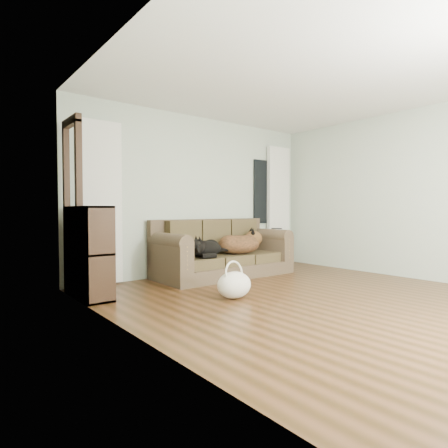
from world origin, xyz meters
TOP-DOWN VIEW (x-y plane):
  - floor at (0.00, 0.00)m, footprint 5.00×5.00m
  - ceiling at (0.00, 0.00)m, footprint 5.00×5.00m
  - wall_back at (0.00, 2.50)m, footprint 4.50×0.04m
  - wall_left at (-2.25, 0.00)m, footprint 0.04×5.00m
  - wall_right at (2.25, 0.00)m, footprint 0.04×5.00m
  - curtain_left at (-1.70, 2.42)m, footprint 0.55×0.08m
  - curtain_right at (1.80, 2.42)m, footprint 0.55×0.08m
  - window_pane at (1.45, 2.47)m, footprint 0.50×0.03m
  - door_casing at (-2.20, 2.05)m, footprint 0.07×0.60m
  - sofa at (0.11, 1.97)m, footprint 2.22×0.96m
  - dog_black_lab at (-0.35, 1.88)m, footprint 0.66×0.52m
  - dog_shepherd at (0.35, 1.87)m, footprint 0.84×0.66m
  - tv_remote at (1.17, 1.85)m, footprint 0.14×0.18m
  - tote_bag at (-0.75, 0.70)m, footprint 0.50×0.42m
  - bookshelf at (-2.09, 1.83)m, footprint 0.43×0.91m

SIDE VIEW (x-z plane):
  - floor at x=0.00m, z-range 0.00..0.00m
  - tote_bag at x=-0.75m, z-range 0.00..0.32m
  - sofa at x=0.11m, z-range 0.00..0.90m
  - dog_black_lab at x=-0.35m, z-range 0.35..0.61m
  - dog_shepherd at x=0.35m, z-range 0.32..0.66m
  - bookshelf at x=-2.09m, z-range -0.05..1.05m
  - tv_remote at x=1.17m, z-range 0.72..0.74m
  - door_casing at x=-2.20m, z-range 0.00..2.10m
  - curtain_left at x=-1.70m, z-range 0.02..2.27m
  - curtain_right at x=1.80m, z-range 0.02..2.27m
  - wall_back at x=0.00m, z-range 0.00..2.60m
  - wall_left at x=-2.25m, z-range 0.00..2.60m
  - wall_right at x=2.25m, z-range 0.00..2.60m
  - window_pane at x=1.45m, z-range 0.80..2.00m
  - ceiling at x=0.00m, z-range 2.60..2.60m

